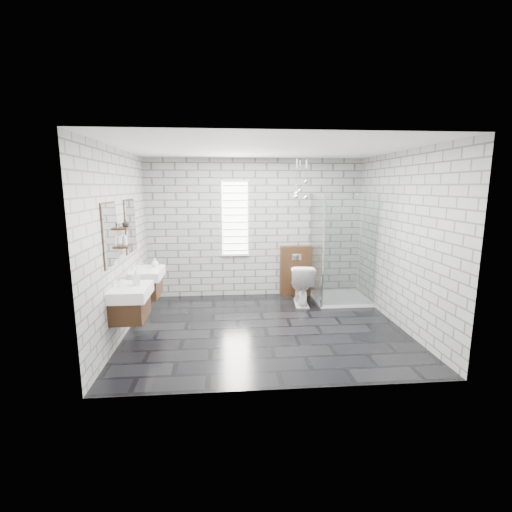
{
  "coord_description": "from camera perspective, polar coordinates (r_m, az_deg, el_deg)",
  "views": [
    {
      "loc": [
        -0.61,
        -5.44,
        2.17
      ],
      "look_at": [
        -0.11,
        0.35,
        1.07
      ],
      "focal_mm": 26.0,
      "sensor_mm": 36.0,
      "label": 1
    }
  ],
  "objects": [
    {
      "name": "wall_back",
      "position": [
        7.32,
        -0.12,
        4.28
      ],
      "size": [
        4.2,
        0.02,
        2.7
      ],
      "primitive_type": "cube",
      "color": "#9D9D98",
      "rests_on": "floor"
    },
    {
      "name": "ceiling",
      "position": [
        5.5,
        1.53,
        16.34
      ],
      "size": [
        4.2,
        3.6,
        0.02
      ],
      "primitive_type": "cube",
      "color": "white",
      "rests_on": "wall_back"
    },
    {
      "name": "cistern_panel",
      "position": [
        7.47,
        6.09,
        -2.27
      ],
      "size": [
        0.6,
        0.2,
        1.0
      ],
      "primitive_type": "cube",
      "color": "#3C2412",
      "rests_on": "floor"
    },
    {
      "name": "soap_bottle_b",
      "position": [
        6.37,
        -15.32,
        -0.96
      ],
      "size": [
        0.13,
        0.13,
        0.15
      ],
      "primitive_type": "imported",
      "rotation": [
        0.0,
        0.0,
        -0.11
      ],
      "color": "#B2B2B2",
      "rests_on": "vanity_right"
    },
    {
      "name": "toilet",
      "position": [
        6.96,
        6.96,
        -4.29
      ],
      "size": [
        0.49,
        0.78,
        0.76
      ],
      "primitive_type": "imported",
      "rotation": [
        0.0,
        0.0,
        3.05
      ],
      "color": "white",
      "rests_on": "floor"
    },
    {
      "name": "vase",
      "position": [
        5.64,
        -19.45,
        4.78
      ],
      "size": [
        0.11,
        0.11,
        0.1
      ],
      "primitive_type": "imported",
      "rotation": [
        0.0,
        0.0,
        -0.06
      ],
      "color": "#B2B2B2",
      "rests_on": "shelf_upper"
    },
    {
      "name": "shelf_lower",
      "position": [
        5.64,
        -19.45,
        1.43
      ],
      "size": [
        0.14,
        0.3,
        0.03
      ],
      "primitive_type": "cube",
      "color": "#3C2412",
      "rests_on": "wall_left"
    },
    {
      "name": "vanity_left",
      "position": [
        5.27,
        -19.07,
        -5.46
      ],
      "size": [
        0.47,
        0.7,
        1.57
      ],
      "color": "#3C2412",
      "rests_on": "wall_left"
    },
    {
      "name": "vanity_right",
      "position": [
        6.27,
        -16.75,
        -2.78
      ],
      "size": [
        0.47,
        0.7,
        1.57
      ],
      "color": "#3C2412",
      "rests_on": "wall_left"
    },
    {
      "name": "window",
      "position": [
        7.25,
        -3.26,
        5.79
      ],
      "size": [
        0.56,
        0.05,
        1.48
      ],
      "color": "white",
      "rests_on": "wall_back"
    },
    {
      "name": "flush_plate",
      "position": [
        7.31,
        6.29,
        -0.16
      ],
      "size": [
        0.18,
        0.01,
        0.12
      ],
      "primitive_type": "cube",
      "color": "silver",
      "rests_on": "cistern_panel"
    },
    {
      "name": "floor",
      "position": [
        5.89,
        1.4,
        -11.0
      ],
      "size": [
        4.2,
        3.6,
        0.02
      ],
      "primitive_type": "cube",
      "color": "black",
      "rests_on": "ground"
    },
    {
      "name": "wall_front",
      "position": [
        3.77,
        4.51,
        -1.87
      ],
      "size": [
        4.2,
        0.02,
        2.7
      ],
      "primitive_type": "cube",
      "color": "#9D9D98",
      "rests_on": "floor"
    },
    {
      "name": "pendant_cluster",
      "position": [
        6.97,
        6.89,
        9.86
      ],
      "size": [
        0.29,
        0.22,
        0.78
      ],
      "color": "silver",
      "rests_on": "ceiling"
    },
    {
      "name": "shelf_upper",
      "position": [
        5.61,
        -19.61,
        4.05
      ],
      "size": [
        0.14,
        0.3,
        0.03
      ],
      "primitive_type": "cube",
      "color": "#3C2412",
      "rests_on": "wall_left"
    },
    {
      "name": "shower_enclosure",
      "position": [
        7.15,
        12.41,
        -3.03
      ],
      "size": [
        1.0,
        1.0,
        2.03
      ],
      "color": "white",
      "rests_on": "floor"
    },
    {
      "name": "wall_left",
      "position": [
        5.7,
        -20.12,
        1.79
      ],
      "size": [
        0.02,
        3.6,
        2.7
      ],
      "primitive_type": "cube",
      "color": "#9D9D98",
      "rests_on": "floor"
    },
    {
      "name": "soap_bottle_a",
      "position": [
        5.28,
        -17.97,
        -3.08
      ],
      "size": [
        0.12,
        0.12,
        0.22
      ],
      "primitive_type": "imported",
      "rotation": [
        0.0,
        0.0,
        0.23
      ],
      "color": "#B2B2B2",
      "rests_on": "vanity_left"
    },
    {
      "name": "wall_right",
      "position": [
        6.14,
        21.45,
        2.29
      ],
      "size": [
        0.02,
        3.6,
        2.7
      ],
      "primitive_type": "cube",
      "color": "#9D9D98",
      "rests_on": "floor"
    },
    {
      "name": "soap_bottle_c",
      "position": [
        5.56,
        -19.57,
        2.46
      ],
      "size": [
        0.08,
        0.08,
        0.19
      ],
      "primitive_type": "imported",
      "rotation": [
        0.0,
        0.0,
        0.11
      ],
      "color": "#B2B2B2",
      "rests_on": "shelf_lower"
    }
  ]
}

